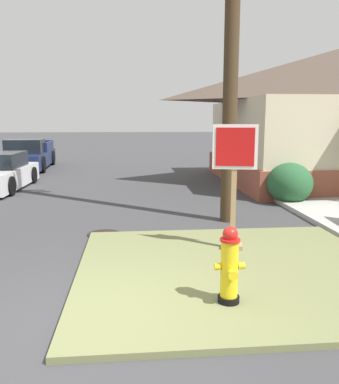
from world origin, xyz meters
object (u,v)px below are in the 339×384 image
(stop_sign, at_px, (234,189))
(manhole_cover, at_px, (104,234))
(pickup_truck_navy, at_px, (28,157))
(fire_hydrant, at_px, (229,267))

(stop_sign, bearing_deg, manhole_cover, 149.53)
(stop_sign, relative_size, pickup_truck_navy, 0.39)
(manhole_cover, distance_m, pickup_truck_navy, 12.67)
(stop_sign, xyz_separation_m, manhole_cover, (-2.37, 1.40, -1.16))
(fire_hydrant, bearing_deg, stop_sign, 74.63)
(fire_hydrant, height_order, pickup_truck_navy, pickup_truck_navy)
(stop_sign, bearing_deg, pickup_truck_navy, 117.18)
(stop_sign, distance_m, manhole_cover, 2.99)
(pickup_truck_navy, bearing_deg, manhole_cover, -69.51)
(manhole_cover, height_order, pickup_truck_navy, pickup_truck_navy)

